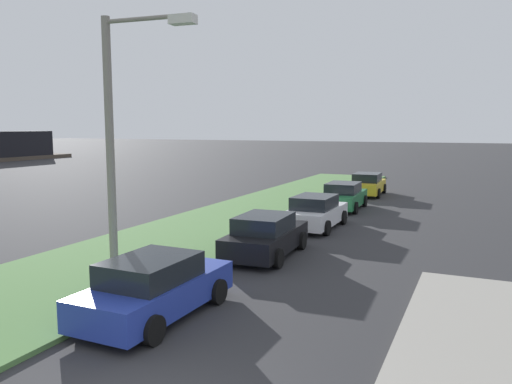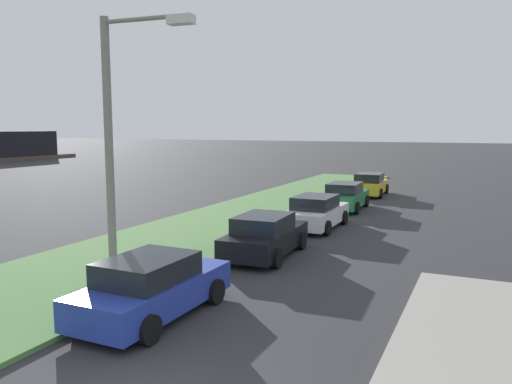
# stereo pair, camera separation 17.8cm
# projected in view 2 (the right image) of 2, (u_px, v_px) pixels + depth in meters

# --- Properties ---
(grass_median) EXTENTS (60.00, 6.00, 0.12)m
(grass_median) POSITION_uv_depth(u_px,v_px,m) (162.00, 245.00, 18.96)
(grass_median) COLOR #517F42
(grass_median) RESTS_ON ground
(parked_car_blue) EXTENTS (4.33, 2.07, 1.47)m
(parked_car_blue) POSITION_uv_depth(u_px,v_px,m) (152.00, 287.00, 11.85)
(parked_car_blue) COLOR #23389E
(parked_car_blue) RESTS_ON ground
(parked_car_black) EXTENTS (4.38, 2.18, 1.47)m
(parked_car_black) POSITION_uv_depth(u_px,v_px,m) (265.00, 236.00, 17.45)
(parked_car_black) COLOR black
(parked_car_black) RESTS_ON ground
(parked_car_white) EXTENTS (4.30, 2.02, 1.47)m
(parked_car_white) POSITION_uv_depth(u_px,v_px,m) (316.00, 212.00, 22.26)
(parked_car_white) COLOR silver
(parked_car_white) RESTS_ON ground
(parked_car_green) EXTENTS (4.36, 2.14, 1.47)m
(parked_car_green) POSITION_uv_depth(u_px,v_px,m) (345.00, 196.00, 27.38)
(parked_car_green) COLOR #1E6B38
(parked_car_green) RESTS_ON ground
(parked_car_yellow) EXTENTS (4.37, 2.16, 1.47)m
(parked_car_yellow) POSITION_uv_depth(u_px,v_px,m) (370.00, 185.00, 33.03)
(parked_car_yellow) COLOR gold
(parked_car_yellow) RESTS_ON ground
(streetlight) EXTENTS (0.52, 2.88, 7.50)m
(streetlight) POSITION_uv_depth(u_px,v_px,m) (119.00, 129.00, 14.28)
(streetlight) COLOR gray
(streetlight) RESTS_ON ground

